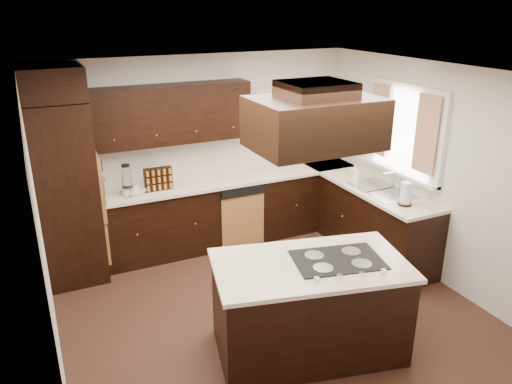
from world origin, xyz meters
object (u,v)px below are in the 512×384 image
oven_column (67,193)px  range_hood (315,123)px  island (309,309)px  spice_rack (158,179)px

oven_column → range_hood: (1.88, -2.25, 1.10)m
range_hood → oven_column: bearing=129.7°
island → spice_rack: bearing=119.8°
oven_column → island: bearing=-52.8°
oven_column → spice_rack: 1.07m
island → range_hood: range_hood is taller
island → range_hood: (0.06, 0.13, 1.72)m
oven_column → range_hood: 3.13m
range_hood → spice_rack: range_hood is taller
island → range_hood: size_ratio=1.59×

